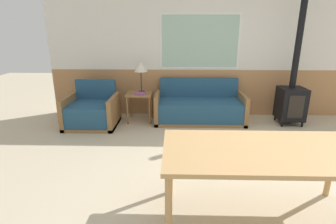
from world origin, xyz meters
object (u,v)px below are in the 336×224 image
armchair (92,112)px  wood_stove (292,94)px  dining_table (265,156)px  side_table (140,98)px  table_lamp (141,67)px  couch (199,109)px

armchair → wood_stove: wood_stove is taller
dining_table → armchair: bearing=133.5°
side_table → table_lamp: (0.03, 0.09, 0.60)m
dining_table → wood_stove: bearing=62.9°
side_table → table_lamp: bearing=69.3°
dining_table → wood_stove: wood_stove is taller
table_lamp → wood_stove: 2.95m
armchair → dining_table: (2.42, -2.55, 0.42)m
couch → side_table: size_ratio=3.07×
side_table → dining_table: dining_table is taller
armchair → table_lamp: bearing=11.2°
wood_stove → couch: bearing=176.9°
side_table → wood_stove: 2.94m
armchair → side_table: armchair is taller
couch → dining_table: 2.90m
couch → dining_table: bearing=-83.1°
couch → armchair: size_ratio=1.86×
armchair → wood_stove: 3.84m
couch → table_lamp: (-1.16, 0.08, 0.81)m
couch → dining_table: couch is taller
dining_table → wood_stove: (1.41, 2.75, -0.08)m
armchair → dining_table: bearing=-57.7°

